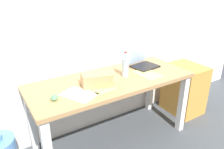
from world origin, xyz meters
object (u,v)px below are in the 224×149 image
object	(u,v)px
laptop_right	(143,63)
computer_mouse	(54,97)
desk	(112,88)
beer_bottle	(125,67)
cardboard_box	(97,80)
filing_cabinet	(184,89)

from	to	relation	value
laptop_right	computer_mouse	size ratio (longest dim) A/B	3.17
desk	laptop_right	distance (m)	0.53
beer_bottle	computer_mouse	world-z (taller)	beer_bottle
laptop_right	cardboard_box	size ratio (longest dim) A/B	1.14
desk	laptop_right	bearing A→B (deg)	14.03
desk	beer_bottle	bearing A→B (deg)	-6.26
desk	cardboard_box	world-z (taller)	cardboard_box
laptop_right	filing_cabinet	bearing A→B (deg)	-10.24
cardboard_box	computer_mouse	bearing A→B (deg)	-174.60
desk	computer_mouse	distance (m)	0.65
desk	laptop_right	world-z (taller)	laptop_right
desk	cardboard_box	xyz separation A→B (m)	(-0.21, -0.06, 0.17)
laptop_right	filing_cabinet	xyz separation A→B (m)	(0.66, -0.12, -0.46)
cardboard_box	filing_cabinet	distance (m)	1.44
computer_mouse	desk	bearing A→B (deg)	26.99
laptop_right	computer_mouse	distance (m)	1.15
beer_bottle	computer_mouse	size ratio (longest dim) A/B	2.68
computer_mouse	filing_cabinet	distance (m)	1.84
desk	computer_mouse	world-z (taller)	computer_mouse
computer_mouse	laptop_right	bearing A→B (deg)	29.38
cardboard_box	filing_cabinet	bearing A→B (deg)	2.60
laptop_right	computer_mouse	world-z (taller)	laptop_right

